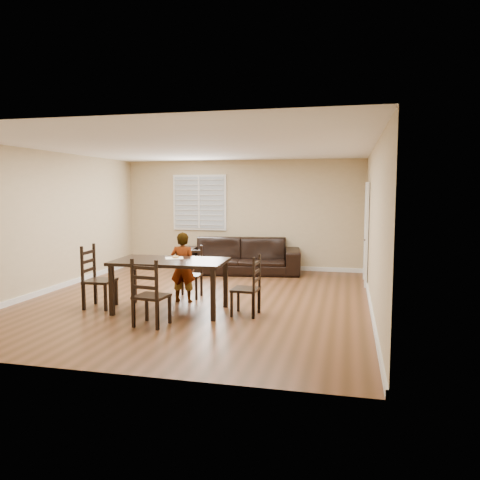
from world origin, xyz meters
name	(u,v)px	position (x,y,z in m)	size (l,w,h in m)	color
ground	(199,299)	(0.00, 0.00, 0.00)	(7.00, 7.00, 0.00)	brown
room	(203,199)	(0.04, 0.18, 1.81)	(6.04, 7.04, 2.72)	#C6B086
dining_table	(170,265)	(-0.18, -0.90, 0.75)	(1.83, 1.07, 0.84)	black
chair_near	(191,273)	(-0.22, 0.22, 0.43)	(0.44, 0.41, 0.94)	black
chair_far	(147,297)	(-0.16, -1.84, 0.45)	(0.49, 0.46, 0.99)	black
chair_left	(93,279)	(-1.54, -0.96, 0.48)	(0.47, 0.50, 1.05)	black
chair_right	(253,288)	(1.17, -0.86, 0.43)	(0.42, 0.45, 0.95)	black
child	(183,267)	(-0.20, -0.25, 0.62)	(0.45, 0.29, 1.23)	gray
napkin	(174,258)	(-0.19, -0.70, 0.84)	(0.29, 0.29, 0.00)	#EFE7CE
donut	(176,257)	(-0.16, -0.70, 0.87)	(0.11, 0.11, 0.04)	#B98742
sofa	(240,256)	(0.10, 2.80, 0.41)	(2.83, 1.11, 0.83)	black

